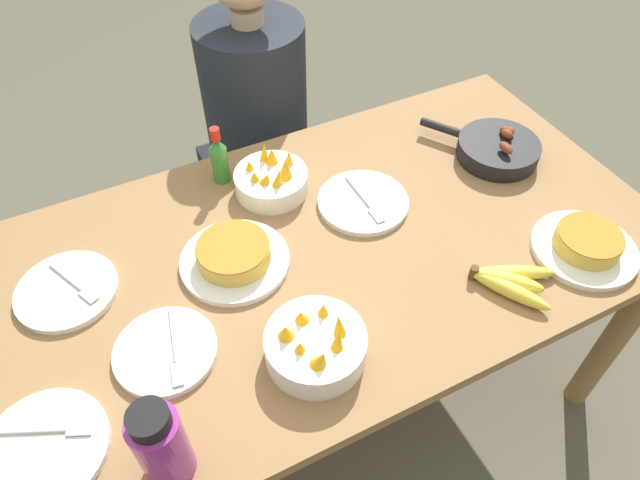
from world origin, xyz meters
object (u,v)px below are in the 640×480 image
(empty_plate_far_right, at_px, (44,449))
(person_figure, at_px, (260,152))
(skillet, at_px, (497,149))
(frittata_plate_side, at_px, (586,245))
(empty_plate_far_left, at_px, (363,202))
(hot_sauce_bottle, at_px, (219,158))
(banana_bunch, at_px, (509,281))
(empty_plate_mid_edge, at_px, (166,351))
(fruit_bowl_mango, at_px, (272,179))
(fruit_bowl_citrus, at_px, (315,345))
(empty_plate_near_front, at_px, (67,291))
(water_bottle, at_px, (161,444))
(frittata_plate_center, at_px, (234,256))

(empty_plate_far_right, height_order, person_figure, person_figure)
(skillet, relative_size, person_figure, 0.25)
(frittata_plate_side, xyz_separation_m, empty_plate_far_right, (-1.22, 0.07, -0.02))
(empty_plate_far_left, bearing_deg, hot_sauce_bottle, 138.75)
(hot_sauce_bottle, bearing_deg, banana_bunch, -54.38)
(frittata_plate_side, bearing_deg, empty_plate_mid_edge, 169.84)
(empty_plate_far_right, height_order, fruit_bowl_mango, fruit_bowl_mango)
(fruit_bowl_citrus, distance_m, person_figure, 1.01)
(fruit_bowl_citrus, xyz_separation_m, person_figure, (0.25, 0.94, -0.28))
(empty_plate_near_front, height_order, empty_plate_mid_edge, same)
(hot_sauce_bottle, bearing_deg, fruit_bowl_citrus, -91.48)
(frittata_plate_side, height_order, fruit_bowl_citrus, fruit_bowl_citrus)
(empty_plate_far_right, bearing_deg, fruit_bowl_citrus, -4.47)
(frittata_plate_side, bearing_deg, fruit_bowl_citrus, 177.26)
(empty_plate_far_left, xyz_separation_m, person_figure, (-0.06, 0.60, -0.25))
(skillet, relative_size, hot_sauce_bottle, 1.88)
(empty_plate_far_right, xyz_separation_m, fruit_bowl_mango, (0.65, 0.46, 0.03))
(water_bottle, bearing_deg, empty_plate_far_left, 34.25)
(frittata_plate_side, xyz_separation_m, person_figure, (-0.45, 0.97, -0.26))
(empty_plate_far_right, relative_size, water_bottle, 1.13)
(frittata_plate_center, relative_size, empty_plate_near_front, 1.14)
(empty_plate_near_front, relative_size, fruit_bowl_citrus, 1.08)
(empty_plate_far_left, relative_size, hot_sauce_bottle, 1.40)
(banana_bunch, relative_size, empty_plate_far_left, 0.84)
(frittata_plate_side, relative_size, empty_plate_mid_edge, 1.16)
(frittata_plate_side, xyz_separation_m, hot_sauce_bottle, (-0.68, 0.63, 0.05))
(hot_sauce_bottle, bearing_deg, fruit_bowl_mango, -43.56)
(fruit_bowl_citrus, bearing_deg, skillet, 25.23)
(frittata_plate_side, distance_m, water_bottle, 1.03)
(frittata_plate_side, xyz_separation_m, empty_plate_mid_edge, (-0.97, 0.17, -0.02))
(skillet, height_order, frittata_plate_center, skillet)
(empty_plate_far_right, xyz_separation_m, water_bottle, (0.20, -0.13, 0.09))
(empty_plate_far_left, xyz_separation_m, empty_plate_far_right, (-0.83, -0.30, -0.00))
(skillet, relative_size, empty_plate_mid_edge, 1.47)
(banana_bunch, bearing_deg, fruit_bowl_mango, 123.20)
(empty_plate_near_front, bearing_deg, frittata_plate_center, -13.35)
(empty_plate_near_front, bearing_deg, skillet, -2.31)
(banana_bunch, height_order, skillet, skillet)
(empty_plate_mid_edge, bearing_deg, fruit_bowl_mango, 42.33)
(frittata_plate_side, height_order, empty_plate_far_left, frittata_plate_side)
(empty_plate_near_front, distance_m, empty_plate_mid_edge, 0.29)
(banana_bunch, bearing_deg, water_bottle, -176.01)
(empty_plate_far_right, relative_size, person_figure, 0.19)
(empty_plate_near_front, bearing_deg, person_figure, 39.25)
(skillet, relative_size, fruit_bowl_mango, 1.63)
(empty_plate_far_right, distance_m, empty_plate_mid_edge, 0.27)
(skillet, bearing_deg, banana_bunch, 112.27)
(frittata_plate_center, xyz_separation_m, frittata_plate_side, (0.75, -0.34, -0.00))
(fruit_bowl_citrus, height_order, hot_sauce_bottle, hot_sauce_bottle)
(banana_bunch, distance_m, empty_plate_far_left, 0.41)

